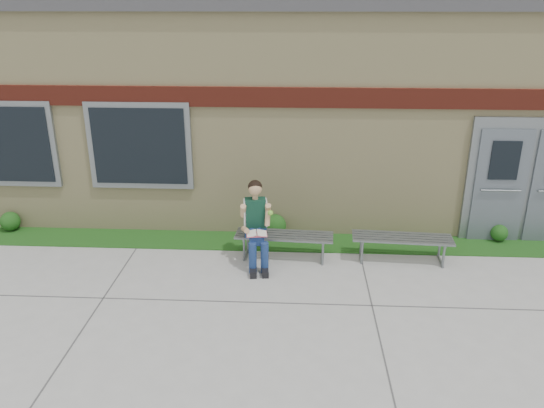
{
  "coord_description": "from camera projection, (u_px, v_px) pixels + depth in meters",
  "views": [
    {
      "loc": [
        -0.12,
        -6.25,
        4.17
      ],
      "look_at": [
        -0.53,
        1.7,
        1.1
      ],
      "focal_mm": 35.0,
      "sensor_mm": 36.0,
      "label": 1
    }
  ],
  "objects": [
    {
      "name": "grass_strip",
      "position": [
        303.0,
        242.0,
        9.74
      ],
      "size": [
        16.0,
        0.8,
        0.02
      ],
      "primitive_type": "cube",
      "color": "#134815",
      "rests_on": "ground"
    },
    {
      "name": "shrub_mid",
      "position": [
        275.0,
        225.0,
        9.92
      ],
      "size": [
        0.42,
        0.42,
        0.42
      ],
      "primitive_type": "sphere",
      "color": "#134815",
      "rests_on": "grass_strip"
    },
    {
      "name": "ground",
      "position": [
        304.0,
        323.0,
        7.32
      ],
      "size": [
        80.0,
        80.0,
        0.0
      ],
      "primitive_type": "plane",
      "color": "#9E9E99",
      "rests_on": "ground"
    },
    {
      "name": "bench_right",
      "position": [
        402.0,
        242.0,
        8.98
      ],
      "size": [
        1.7,
        0.57,
        0.44
      ],
      "rotation": [
        0.0,
        0.0,
        -0.06
      ],
      "color": "slate",
      "rests_on": "ground"
    },
    {
      "name": "bench_left",
      "position": [
        284.0,
        240.0,
        9.08
      ],
      "size": [
        1.69,
        0.57,
        0.43
      ],
      "rotation": [
        0.0,
        0.0,
        -0.06
      ],
      "color": "slate",
      "rests_on": "ground"
    },
    {
      "name": "girl",
      "position": [
        256.0,
        223.0,
        8.76
      ],
      "size": [
        0.56,
        0.91,
        1.42
      ],
      "rotation": [
        0.0,
        0.0,
        0.13
      ],
      "color": "navy",
      "rests_on": "ground"
    },
    {
      "name": "shrub_west",
      "position": [
        10.0,
        221.0,
        10.18
      ],
      "size": [
        0.37,
        0.37,
        0.37
      ],
      "primitive_type": "sphere",
      "color": "#134815",
      "rests_on": "grass_strip"
    },
    {
      "name": "shrub_east",
      "position": [
        499.0,
        233.0,
        9.74
      ],
      "size": [
        0.31,
        0.31,
        0.31
      ],
      "primitive_type": "sphere",
      "color": "#134815",
      "rests_on": "grass_strip"
    },
    {
      "name": "school_building",
      "position": [
        305.0,
        97.0,
        12.15
      ],
      "size": [
        16.2,
        6.22,
        4.2
      ],
      "color": "beige",
      "rests_on": "ground"
    }
  ]
}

